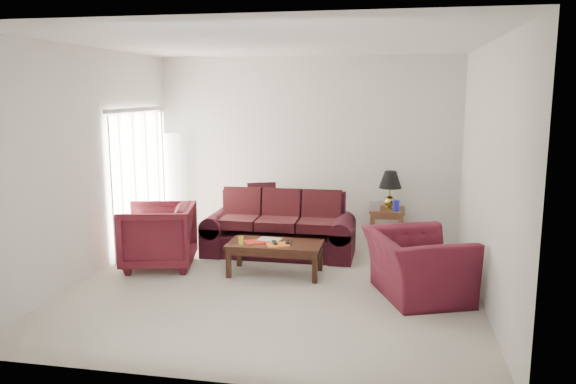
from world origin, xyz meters
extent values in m
plane|color=beige|center=(0.00, 0.00, 0.00)|extent=(5.00, 5.00, 0.00)
cube|color=silver|center=(-2.42, 1.30, 1.08)|extent=(0.10, 2.00, 2.16)
cube|color=black|center=(-0.67, 2.07, 0.74)|extent=(0.51, 0.38, 0.48)
cube|color=silver|center=(1.17, 2.00, 0.67)|extent=(0.16, 0.09, 0.15)
cylinder|color=#19189D|center=(1.49, 2.02, 0.68)|extent=(0.14, 0.14, 0.17)
cube|color=silver|center=(1.22, 2.34, 0.68)|extent=(0.19, 0.21, 0.06)
imported|color=#49111A|center=(-1.76, 0.41, 0.44)|extent=(1.17, 1.15, 0.89)
imported|color=#46101C|center=(1.75, -0.11, 0.39)|extent=(1.40, 1.49, 0.77)
cube|color=#B52712|center=(-0.33, 0.35, 0.45)|extent=(0.37, 0.33, 0.02)
cube|color=silver|center=(-0.19, 0.50, 0.45)|extent=(0.32, 0.26, 0.02)
cube|color=orange|center=(-0.03, 0.27, 0.45)|extent=(0.34, 0.31, 0.02)
cube|color=black|center=(-0.07, 0.30, 0.47)|extent=(0.11, 0.18, 0.02)
cube|color=black|center=(0.10, 0.37, 0.47)|extent=(0.06, 0.17, 0.02)
cylinder|color=gold|center=(-0.52, 0.23, 0.49)|extent=(0.08, 0.08, 0.11)
camera|label=1|loc=(1.44, -6.70, 2.42)|focal=35.00mm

